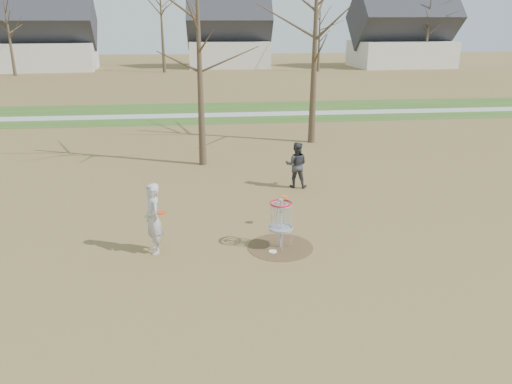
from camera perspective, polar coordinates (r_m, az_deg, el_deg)
ground at (r=13.73m, az=2.79°, el=-6.32°), size 160.00×160.00×0.00m
green_band at (r=33.81m, az=-2.89°, el=9.12°), size 160.00×8.00×0.01m
footpath at (r=32.82m, az=-2.77°, el=8.83°), size 160.00×1.50×0.01m
dirt_circle at (r=13.73m, az=2.79°, el=-6.30°), size 1.80×1.80×0.01m
player_standing at (r=13.34m, az=-11.69°, el=-3.02°), size 0.66×0.81×1.92m
player_throwing at (r=18.34m, az=4.63°, el=3.11°), size 0.96×0.83×1.70m
disc_grounded at (r=13.44m, az=1.92°, el=-6.80°), size 0.22×0.22×0.02m
discs_in_play at (r=13.79m, az=-2.95°, el=-1.35°), size 3.69×1.81×0.30m
disc_golf_basket at (r=13.36m, az=2.85°, el=-2.78°), size 0.64×0.64×1.35m
bare_trees at (r=48.17m, az=-1.97°, el=18.52°), size 52.62×44.98×9.00m
houses_row at (r=65.14m, az=-0.84°, el=17.10°), size 56.51×10.01×7.26m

